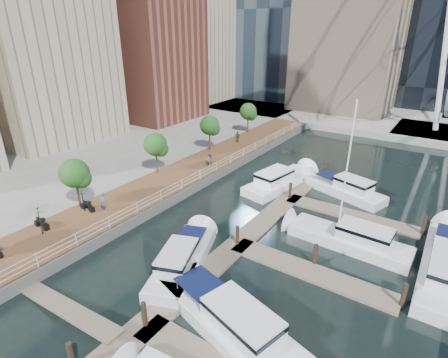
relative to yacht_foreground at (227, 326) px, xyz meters
name	(u,v)px	position (x,y,z in m)	size (l,w,h in m)	color
ground	(136,288)	(-6.86, -0.68, 0.00)	(520.00, 520.00, 0.00)	black
boardwalk	(180,178)	(-15.86, 14.32, 0.50)	(6.00, 60.00, 1.00)	brown
seawall	(201,184)	(-12.86, 14.32, 0.50)	(0.25, 60.00, 1.00)	#595954
land_inland	(45,139)	(-42.86, 14.32, 0.50)	(48.00, 90.00, 1.00)	gray
land_far	(401,87)	(-6.86, 101.32, 0.50)	(200.00, 114.00, 1.00)	gray
pier	(443,134)	(7.14, 51.32, 0.50)	(14.00, 12.00, 1.00)	gray
railing	(200,175)	(-12.96, 14.32, 1.52)	(0.10, 60.00, 1.05)	white
floating_docks	(306,249)	(1.11, 9.30, 0.49)	(16.00, 34.00, 2.60)	#6D6051
midrise_condos	(107,46)	(-40.43, 26.14, 13.42)	(19.00, 67.00, 28.00)	#BCAD8E
street_trees	(155,145)	(-18.26, 13.32, 4.29)	(2.60, 42.60, 4.60)	#3F2B1C
cafe_tables	(19,236)	(-17.26, -2.68, 1.37)	(2.50, 13.70, 0.74)	black
yacht_foreground	(227,326)	(0.00, 0.00, 0.00)	(3.11, 11.61, 2.15)	white
pedestrian_near	(103,202)	(-15.72, 4.00, 1.90)	(0.66, 0.43, 1.80)	slate
pedestrian_mid	(209,159)	(-14.65, 18.28, 1.80)	(0.78, 0.61, 1.60)	#7B6955
pedestrian_far	(238,137)	(-16.88, 28.18, 1.80)	(0.94, 0.39, 1.60)	#31383E
moored_yachts	(331,244)	(2.32, 11.70, 0.00)	(20.72, 32.02, 11.50)	silver
cafe_seating	(27,225)	(-17.03, -2.04, 2.14)	(3.60, 14.12, 2.45)	black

